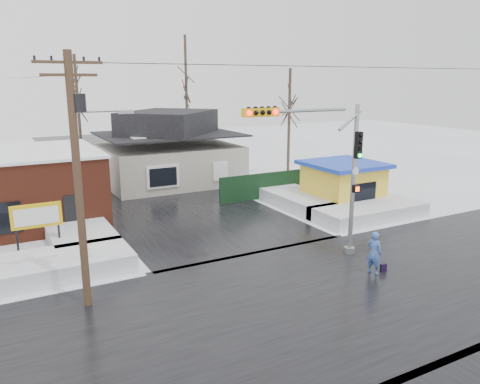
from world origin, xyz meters
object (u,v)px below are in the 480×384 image
marquee_sign (37,217)px  pedestrian (374,253)px  utility_pole (79,168)px  kiosk (343,184)px  traffic_signal (328,162)px

marquee_sign → pedestrian: 15.14m
utility_pole → kiosk: bearing=20.4°
traffic_signal → marquee_sign: bearing=150.3°
traffic_signal → pedestrian: bearing=-70.7°
kiosk → pedestrian: bearing=-123.8°
utility_pole → pedestrian: 12.27m
pedestrian → utility_pole: bearing=57.8°
marquee_sign → pedestrian: bearing=-35.8°
utility_pole → kiosk: (17.43, 6.49, -3.65)m
marquee_sign → traffic_signal: bearing=-29.7°
marquee_sign → kiosk: bearing=1.6°
kiosk → pedestrian: size_ratio=2.47×
kiosk → utility_pole: bearing=-159.6°
traffic_signal → kiosk: 10.43m
marquee_sign → pedestrian: size_ratio=1.37×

